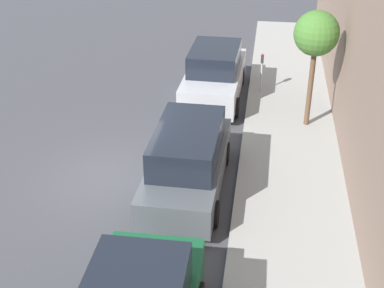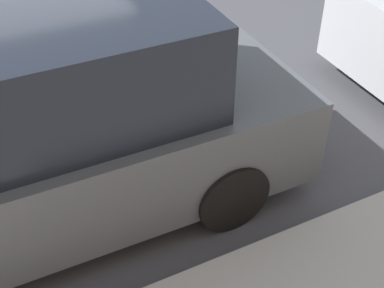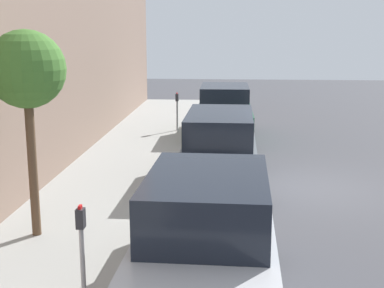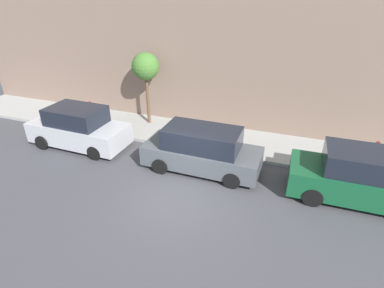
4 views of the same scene
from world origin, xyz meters
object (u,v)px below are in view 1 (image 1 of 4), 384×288
(parked_minivan_second, at_px, (188,160))
(street_tree, at_px, (316,35))
(parking_meter_far, at_px, (262,69))
(parked_suv_third, at_px, (214,75))

(parked_minivan_second, distance_m, street_tree, 5.91)
(street_tree, bearing_deg, parking_meter_far, 122.42)
(parked_minivan_second, xyz_separation_m, parked_suv_third, (0.05, 6.26, 0.01))
(parking_meter_far, distance_m, street_tree, 3.75)
(parking_meter_far, height_order, street_tree, street_tree)
(parked_suv_third, distance_m, parking_meter_far, 1.81)
(parked_suv_third, relative_size, street_tree, 1.25)
(parked_minivan_second, xyz_separation_m, parking_meter_far, (1.78, 6.79, 0.14))
(parked_suv_third, height_order, parking_meter_far, parked_suv_third)
(parked_minivan_second, xyz_separation_m, street_tree, (3.41, 4.22, 2.34))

